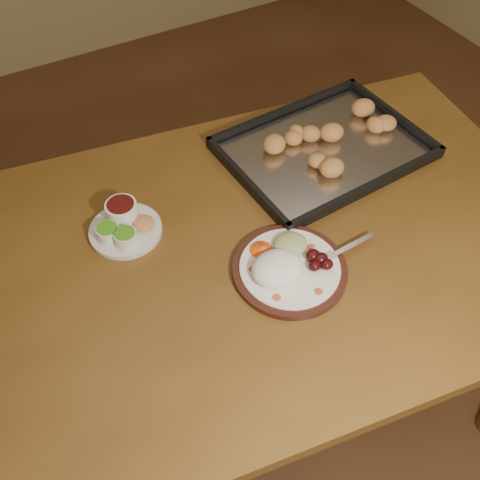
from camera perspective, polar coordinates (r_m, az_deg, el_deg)
ground at (r=1.98m, az=3.25°, el=-7.36°), size 4.00×4.00×0.00m
dining_table at (r=1.26m, az=0.35°, el=-3.55°), size 1.61×1.11×0.75m
dinner_plate at (r=1.14m, az=5.03°, el=-2.78°), size 0.33×0.25×0.06m
condiment_saucer at (r=1.23m, az=-12.31°, el=1.57°), size 0.16×0.16×0.06m
baking_tray at (r=1.41m, az=8.91°, el=9.71°), size 0.51×0.39×0.05m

